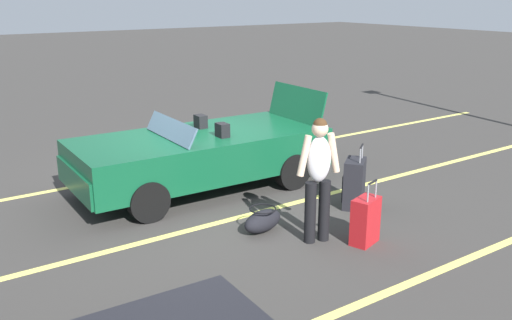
{
  "coord_description": "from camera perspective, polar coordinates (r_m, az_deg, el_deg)",
  "views": [
    {
      "loc": [
        4.22,
        7.74,
        3.13
      ],
      "look_at": [
        -0.27,
        1.21,
        0.75
      ],
      "focal_mm": 39.12,
      "sensor_mm": 36.0,
      "label": 1
    }
  ],
  "objects": [
    {
      "name": "lot_line_near",
      "position": [
        10.45,
        -9.02,
        -0.92
      ],
      "size": [
        18.0,
        0.12,
        0.01
      ],
      "primitive_type": "cube",
      "color": "#EAE066",
      "rests_on": "ground_plane"
    },
    {
      "name": "duffel_bag",
      "position": [
        7.63,
        0.69,
        -6.2
      ],
      "size": [
        0.69,
        0.44,
        0.34
      ],
      "rotation": [
        0.0,
        0.0,
        3.35
      ],
      "color": "black",
      "rests_on": "ground_plane"
    },
    {
      "name": "traveler_person",
      "position": [
        7.12,
        6.4,
        -1.39
      ],
      "size": [
        0.61,
        0.29,
        1.65
      ],
      "rotation": [
        0.0,
        0.0,
        -1.82
      ],
      "color": "black",
      "rests_on": "ground_plane"
    },
    {
      "name": "convertible_car",
      "position": [
        9.09,
        -6.77,
        0.38
      ],
      "size": [
        4.18,
        1.92,
        1.53
      ],
      "rotation": [
        0.0,
        0.0,
        -0.02
      ],
      "color": "#0F4C2D",
      "rests_on": "ground_plane"
    },
    {
      "name": "lot_line_mid",
      "position": [
        8.23,
        -0.77,
        -5.64
      ],
      "size": [
        18.0,
        0.12,
        0.01
      ],
      "primitive_type": "cube",
      "color": "#EAE066",
      "rests_on": "ground_plane"
    },
    {
      "name": "suitcase_large_black",
      "position": [
        8.55,
        10.0,
        -2.38
      ],
      "size": [
        0.55,
        0.52,
        0.97
      ],
      "rotation": [
        0.0,
        0.0,
        5.39
      ],
      "color": "black",
      "rests_on": "ground_plane"
    },
    {
      "name": "suitcase_medium_bright",
      "position": [
        7.37,
        11.12,
        -6.11
      ],
      "size": [
        0.45,
        0.35,
        0.87
      ],
      "rotation": [
        0.0,
        0.0,
        5.02
      ],
      "color": "red",
      "rests_on": "ground_plane"
    },
    {
      "name": "lot_line_far",
      "position": [
        6.39,
        13.17,
        -13.12
      ],
      "size": [
        18.0,
        0.12,
        0.01
      ],
      "primitive_type": "cube",
      "color": "#EAE066",
      "rests_on": "ground_plane"
    },
    {
      "name": "ground_plane",
      "position": [
        9.36,
        -5.56,
        -2.91
      ],
      "size": [
        80.0,
        80.0,
        0.0
      ],
      "primitive_type": "plane",
      "color": "#383533"
    }
  ]
}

